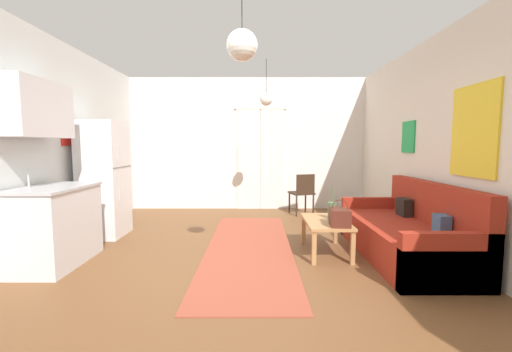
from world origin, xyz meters
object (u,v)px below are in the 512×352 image
Objects in this scene: accent_chair at (303,191)px; pendant_lamp_far at (267,99)px; handbag at (340,217)px; refrigerator at (105,179)px; bamboo_vase at (333,211)px; pendant_lamp_near at (243,45)px; coffee_table at (327,225)px; couch at (409,235)px.

pendant_lamp_far is at bearing 29.85° from accent_chair.
refrigerator reaches higher than handbag.
bamboo_vase is 2.32m from pendant_lamp_near.
refrigerator is at bearing 139.47° from pendant_lamp_near.
refrigerator is (-3.16, 0.81, 0.50)m from coffee_table.
accent_chair is 3.91m from pendant_lamp_near.
handbag is (0.01, -0.35, -0.01)m from bamboo_vase.
accent_chair is at bearing 24.78° from refrigerator.
bamboo_vase reaches higher than handbag.
pendant_lamp_far is (2.44, 0.65, 1.26)m from refrigerator.
pendant_lamp_near is (-1.04, -3.31, 1.79)m from accent_chair.
handbag is at bearing -64.87° from pendant_lamp_far.
bamboo_vase is at bearing -59.75° from pendant_lamp_far.
pendant_lamp_near is at bearing -134.85° from bamboo_vase.
pendant_lamp_near reaches higher than bamboo_vase.
bamboo_vase is 0.65× the size of pendant_lamp_near.
pendant_lamp_near reaches higher than handbag.
couch reaches higher than handbag.
pendant_lamp_far is at bearing 115.13° from handbag.
coffee_table is 1.33× the size of pendant_lamp_near.
couch is 2.57× the size of accent_chair.
pendant_lamp_near is at bearing -145.70° from handbag.
couch is 0.93m from handbag.
refrigerator is (-3.26, 1.08, 0.34)m from handbag.
pendant_lamp_near reaches higher than accent_chair.
bamboo_vase is at bearing 39.49° from coffee_table.
pendant_lamp_near is at bearing -40.53° from refrigerator.
accent_chair is at bearing 47.66° from pendant_lamp_far.
couch is 6.65× the size of handbag.
pendant_lamp_far reaches higher than coffee_table.
pendant_lamp_near is (-1.11, -0.76, 1.73)m from handbag.
accent_chair is at bearing 91.45° from handbag.
coffee_table is at bearing -140.51° from bamboo_vase.
refrigerator is (-3.25, 0.73, 0.33)m from bamboo_vase.
coffee_table is 0.52× the size of refrigerator.
handbag is at bearing -88.92° from bamboo_vase.
accent_chair is 1.21× the size of pendant_lamp_near.
refrigerator is at bearing 167.21° from couch.
handbag is at bearing -170.83° from couch.
couch reaches higher than coffee_table.
handbag is 0.41× the size of pendant_lamp_far.
refrigerator is 2.25× the size of pendant_lamp_far.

